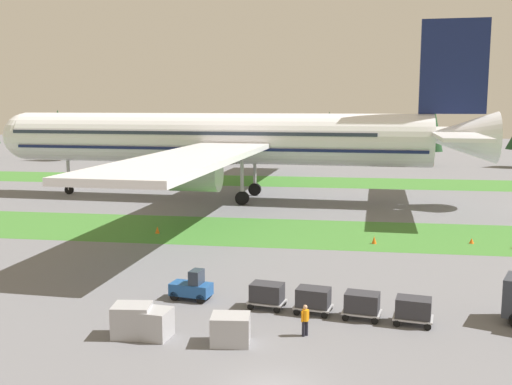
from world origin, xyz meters
The scene contains 16 objects.
grass_strip_near centered at (0.00, 32.64, 0.00)m, with size 320.00×13.17×0.01m, color #3D752D.
grass_strip_far centered at (0.00, 70.98, 0.00)m, with size 320.00×13.17×0.01m, color #3D752D.
airliner centered at (-11.70, 51.70, 7.98)m, with size 64.82×79.65×22.27m.
baggage_tug centered at (-6.61, 11.66, 0.81)m, with size 2.78×1.73×1.97m.
cargo_dolly_lead centered at (-1.66, 10.80, 0.92)m, with size 2.42×1.86×1.55m.
cargo_dolly_second centered at (1.20, 10.30, 0.92)m, with size 2.42×1.86×1.55m.
cargo_dolly_third centered at (4.06, 9.80, 0.92)m, with size 2.42×1.86×1.55m.
cargo_dolly_fourth centered at (6.91, 9.30, 0.92)m, with size 2.42×1.86×1.55m.
ground_crew_marshaller centered at (0.96, 6.69, 0.95)m, with size 0.41×0.44×1.74m.
uld_container_0 centered at (-8.26, 5.28, 0.88)m, with size 2.00×1.60×1.75m, color #A3A3A8.
uld_container_1 centered at (-7.17, 5.28, 0.78)m, with size 2.00×1.60×1.55m, color #A3A3A8.
uld_container_2 centered at (-2.82, 5.06, 0.77)m, with size 2.00×1.60×1.55m, color #A3A3A8.
taxiway_marker_0 centered at (5.62, 29.09, 0.34)m, with size 0.44×0.44×0.68m, color orange.
taxiway_marker_1 centered at (14.28, 30.48, 0.24)m, with size 0.44×0.44×0.48m, color orange.
taxiway_marker_3 centered at (-14.95, 30.34, 0.34)m, with size 0.44×0.44×0.67m, color orange.
distant_tree_line centered at (3.29, 99.59, 6.98)m, with size 159.93×10.84×12.36m.
Camera 1 is at (2.93, -24.10, 12.43)m, focal length 41.87 mm.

